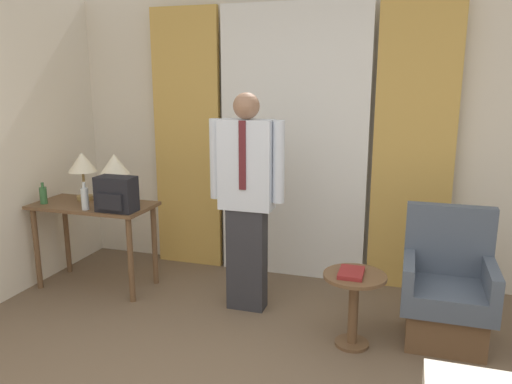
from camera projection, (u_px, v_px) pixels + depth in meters
The scene contains 14 objects.
wall_back at pixel (296, 138), 4.81m from camera, with size 10.00×0.06×2.70m.
curtain_sheer_center at pixel (293, 145), 4.71m from camera, with size 1.41×0.06×2.58m.
curtain_drape_left at pixel (187, 141), 5.02m from camera, with size 0.70×0.06×2.58m.
curtain_drape_right at pixel (413, 150), 4.39m from camera, with size 0.70×0.06×2.58m.
desk at pixel (94, 218), 4.56m from camera, with size 1.10×0.54×0.79m.
table_lamp_left at pixel (82, 165), 4.62m from camera, with size 0.26×0.26×0.45m.
table_lamp_right at pixel (115, 166), 4.52m from camera, with size 0.26×0.26×0.45m.
bottle_near_edge at pixel (85, 198), 4.32m from camera, with size 0.07×0.07×0.24m.
bottle_by_lamp at pixel (43, 195), 4.53m from camera, with size 0.06×0.06×0.20m.
backpack at pixel (116, 194), 4.25m from camera, with size 0.34×0.21×0.30m.
person at pixel (247, 195), 4.05m from camera, with size 0.63×0.21×1.80m.
armchair at pixel (446, 295), 3.66m from camera, with size 0.64×0.59×0.98m.
side_table at pixel (354, 298), 3.58m from camera, with size 0.45×0.45×0.55m.
book at pixel (351, 273), 3.53m from camera, with size 0.17×0.24×0.03m.
Camera 1 is at (1.07, -1.76, 1.91)m, focal length 35.00 mm.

